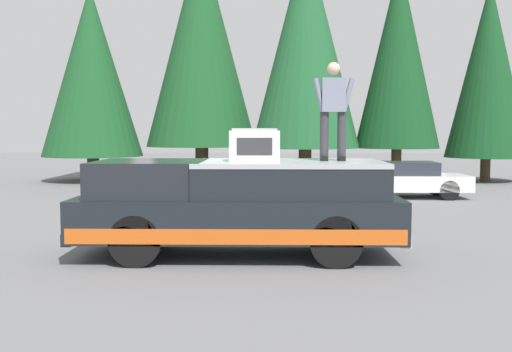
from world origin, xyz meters
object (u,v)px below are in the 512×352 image
object	(u,v)px
pickup_truck	(239,206)
parked_car_white	(403,180)
person_on_truck_bed	(333,108)
compressor_unit	(255,145)
parked_car_black	(219,180)

from	to	relation	value
pickup_truck	parked_car_white	world-z (taller)	pickup_truck
person_on_truck_bed	compressor_unit	bearing A→B (deg)	97.89
parked_car_white	person_on_truck_bed	bearing A→B (deg)	159.66
pickup_truck	parked_car_black	world-z (taller)	pickup_truck
pickup_truck	parked_car_white	xyz separation A→B (m)	(8.90, -4.89, -0.29)
compressor_unit	person_on_truck_bed	world-z (taller)	person_on_truck_bed
pickup_truck	person_on_truck_bed	bearing A→B (deg)	-86.15
parked_car_white	parked_car_black	world-z (taller)	same
compressor_unit	parked_car_black	distance (m)	9.06
person_on_truck_bed	parked_car_black	distance (m)	9.29
pickup_truck	compressor_unit	distance (m)	1.09
parked_car_black	person_on_truck_bed	bearing A→B (deg)	-162.78
compressor_unit	person_on_truck_bed	size ratio (longest dim) A/B	0.50
compressor_unit	parked_car_white	size ratio (longest dim) A/B	0.20
compressor_unit	parked_car_black	bearing A→B (deg)	8.60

